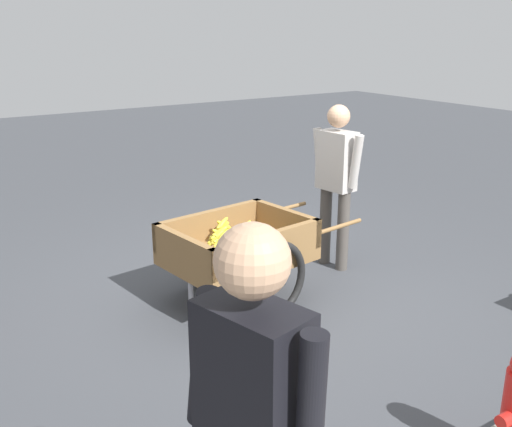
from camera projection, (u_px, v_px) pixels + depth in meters
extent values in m
plane|color=#3D3F44|center=(268.00, 298.00, 4.94)|extent=(24.00, 24.00, 0.00)
cube|color=olive|center=(238.00, 255.00, 4.79)|extent=(1.19, 0.93, 0.10)
cube|color=olive|center=(184.00, 251.00, 4.42)|extent=(0.16, 0.80, 0.24)
cube|color=olive|center=(285.00, 222.00, 5.06)|extent=(0.16, 0.80, 0.24)
cube|color=olive|center=(268.00, 248.00, 4.47)|extent=(1.10, 0.20, 0.24)
cube|color=olive|center=(210.00, 224.00, 5.01)|extent=(1.10, 0.20, 0.24)
torus|color=black|center=(274.00, 281.00, 4.50)|extent=(0.64, 0.14, 0.64)
torus|color=black|center=(206.00, 250.00, 5.13)|extent=(0.64, 0.14, 0.64)
cylinder|color=#9E9EA8|center=(238.00, 264.00, 4.82)|extent=(0.15, 0.88, 0.04)
cylinder|color=olive|center=(339.00, 227.00, 5.01)|extent=(0.55, 0.10, 0.04)
cylinder|color=olive|center=(284.00, 209.00, 5.50)|extent=(0.55, 0.10, 0.04)
cylinder|color=#9E9EA8|center=(191.00, 297.00, 4.57)|extent=(0.04, 0.04, 0.35)
ellipsoid|color=gold|center=(224.00, 243.00, 4.49)|extent=(0.18, 0.08, 0.14)
ellipsoid|color=gold|center=(223.00, 242.00, 4.48)|extent=(0.19, 0.05, 0.10)
ellipsoid|color=gold|center=(222.00, 242.00, 4.46)|extent=(0.19, 0.08, 0.05)
ellipsoid|color=gold|center=(222.00, 241.00, 4.45)|extent=(0.19, 0.09, 0.09)
ellipsoid|color=gold|center=(221.00, 240.00, 4.43)|extent=(0.18, 0.11, 0.14)
ellipsoid|color=gold|center=(293.00, 235.00, 4.86)|extent=(0.18, 0.10, 0.14)
ellipsoid|color=gold|center=(292.00, 234.00, 4.84)|extent=(0.19, 0.07, 0.08)
ellipsoid|color=gold|center=(291.00, 234.00, 4.83)|extent=(0.19, 0.11, 0.09)
ellipsoid|color=gold|center=(290.00, 233.00, 4.81)|extent=(0.18, 0.07, 0.15)
ellipsoid|color=gold|center=(248.00, 244.00, 4.65)|extent=(0.18, 0.11, 0.14)
ellipsoid|color=gold|center=(247.00, 243.00, 4.64)|extent=(0.19, 0.07, 0.10)
ellipsoid|color=gold|center=(247.00, 242.00, 4.63)|extent=(0.18, 0.11, 0.05)
ellipsoid|color=gold|center=(246.00, 242.00, 4.61)|extent=(0.18, 0.05, 0.10)
ellipsoid|color=gold|center=(245.00, 241.00, 4.60)|extent=(0.17, 0.08, 0.15)
ellipsoid|color=gold|center=(222.00, 237.00, 4.63)|extent=(0.18, 0.11, 0.13)
ellipsoid|color=gold|center=(221.00, 236.00, 4.62)|extent=(0.18, 0.13, 0.11)
ellipsoid|color=gold|center=(221.00, 236.00, 4.61)|extent=(0.19, 0.08, 0.05)
ellipsoid|color=gold|center=(220.00, 235.00, 4.59)|extent=(0.19, 0.06, 0.10)
ellipsoid|color=gold|center=(219.00, 234.00, 4.58)|extent=(0.18, 0.06, 0.14)
ellipsoid|color=gold|center=(248.00, 229.00, 5.03)|extent=(0.18, 0.12, 0.14)
ellipsoid|color=gold|center=(246.00, 228.00, 5.01)|extent=(0.18, 0.07, 0.05)
ellipsoid|color=gold|center=(245.00, 228.00, 4.99)|extent=(0.18, 0.10, 0.13)
ellipsoid|color=gold|center=(225.00, 226.00, 4.93)|extent=(0.18, 0.06, 0.15)
ellipsoid|color=gold|center=(223.00, 225.00, 4.90)|extent=(0.18, 0.13, 0.05)
ellipsoid|color=gold|center=(221.00, 225.00, 4.88)|extent=(0.18, 0.09, 0.14)
ellipsoid|color=gold|center=(225.00, 245.00, 4.75)|extent=(0.19, 0.09, 0.12)
ellipsoid|color=gold|center=(225.00, 245.00, 4.73)|extent=(0.19, 0.13, 0.09)
ellipsoid|color=gold|center=(223.00, 244.00, 4.72)|extent=(0.19, 0.05, 0.08)
ellipsoid|color=gold|center=(222.00, 244.00, 4.70)|extent=(0.18, 0.09, 0.15)
ellipsoid|color=gold|center=(219.00, 240.00, 4.64)|extent=(0.18, 0.10, 0.14)
ellipsoid|color=gold|center=(218.00, 239.00, 4.62)|extent=(0.18, 0.12, 0.09)
ellipsoid|color=gold|center=(217.00, 239.00, 4.61)|extent=(0.19, 0.07, 0.09)
ellipsoid|color=gold|center=(216.00, 238.00, 4.59)|extent=(0.18, 0.07, 0.14)
ellipsoid|color=gold|center=(222.00, 235.00, 4.63)|extent=(0.18, 0.09, 0.15)
ellipsoid|color=gold|center=(220.00, 235.00, 4.62)|extent=(0.19, 0.10, 0.09)
ellipsoid|color=gold|center=(219.00, 234.00, 4.60)|extent=(0.19, 0.08, 0.09)
ellipsoid|color=gold|center=(218.00, 233.00, 4.58)|extent=(0.18, 0.09, 0.14)
ellipsoid|color=gold|center=(239.00, 246.00, 4.50)|extent=(0.17, 0.08, 0.16)
ellipsoid|color=gold|center=(237.00, 245.00, 4.47)|extent=(0.18, 0.07, 0.05)
ellipsoid|color=gold|center=(236.00, 245.00, 4.45)|extent=(0.18, 0.05, 0.13)
cylinder|color=#4C4742|center=(343.00, 231.00, 5.43)|extent=(0.11, 0.11, 0.75)
cylinder|color=#4C4742|center=(325.00, 225.00, 5.59)|extent=(0.11, 0.11, 0.75)
cube|color=#B7B2AD|center=(337.00, 161.00, 5.32)|extent=(0.24, 0.36, 0.53)
sphere|color=tan|center=(339.00, 116.00, 5.20)|extent=(0.20, 0.20, 0.20)
cylinder|color=#B7B2AD|center=(356.00, 162.00, 5.15)|extent=(0.08, 0.14, 0.49)
cylinder|color=#B7B2AD|center=(319.00, 154.00, 5.47)|extent=(0.08, 0.16, 0.49)
cube|color=black|center=(253.00, 394.00, 1.78)|extent=(0.27, 0.38, 0.58)
sphere|color=tan|center=(252.00, 261.00, 1.65)|extent=(0.22, 0.22, 0.22)
cylinder|color=black|center=(310.00, 418.00, 1.63)|extent=(0.08, 0.10, 0.53)
cylinder|color=black|center=(203.00, 359.00, 1.92)|extent=(0.08, 0.18, 0.53)
cylinder|color=red|center=(507.00, 419.00, 2.90)|extent=(0.10, 0.07, 0.07)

